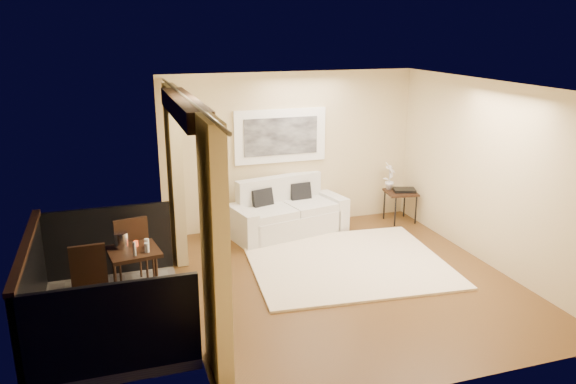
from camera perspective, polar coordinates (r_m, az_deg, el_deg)
floor at (r=8.00m, az=5.93°, el=-8.94°), size 5.00×5.00×0.00m
room_shell at (r=6.70m, az=-10.51°, el=8.46°), size 5.00×6.40×5.00m
balcony at (r=7.35m, az=-18.81°, el=-10.70°), size 1.81×2.60×1.17m
curtains at (r=6.96m, az=-9.84°, el=-1.22°), size 0.16×4.80×2.64m
artwork at (r=9.64m, az=-0.76°, el=5.71°), size 1.62×0.07×0.92m
rug at (r=8.52m, az=6.04°, el=-7.16°), size 3.06×2.72×0.04m
sofa at (r=9.62m, az=-0.15°, el=-2.25°), size 2.09×1.23×0.94m
side_table at (r=10.32m, az=11.37°, el=-0.26°), size 0.59×0.59×0.57m
tray at (r=10.31m, az=11.74°, el=0.20°), size 0.45×0.39×0.05m
orchid at (r=10.31m, az=10.28°, el=1.59°), size 0.32×0.32×0.51m
bistro_table at (r=7.39m, az=-15.39°, el=-6.28°), size 0.70×0.70×0.72m
balcony_chair_far at (r=7.82m, az=-15.69°, el=-5.38°), size 0.52×0.52×1.02m
balcony_chair_near at (r=7.08m, az=-19.48°, el=-8.42°), size 0.44×0.44×0.96m
ice_bucket at (r=7.44m, az=-16.58°, el=-4.71°), size 0.18×0.18×0.20m
candle at (r=7.46m, az=-15.20°, el=-5.07°), size 0.06×0.06×0.07m
vase at (r=7.14m, az=-15.32°, el=-5.60°), size 0.04×0.04×0.18m
glass_a at (r=7.22m, az=-14.16°, el=-5.50°), size 0.06×0.06×0.12m
glass_b at (r=7.36m, az=-14.16°, el=-5.07°), size 0.06×0.06×0.12m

